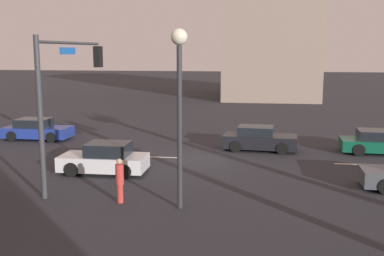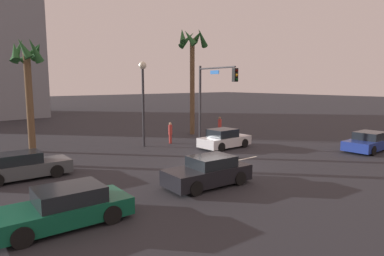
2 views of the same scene
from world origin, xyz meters
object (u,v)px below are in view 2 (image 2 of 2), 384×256
object	(u,v)px
car_3	(224,139)
car_5	(23,167)
car_4	(368,142)
streetlamp	(143,88)
car_2	(208,172)
palm_tree_1	(192,56)
car_1	(64,208)
palm_tree_2	(28,69)
traffic_signal	(211,90)
pedestrian_1	(170,132)
pedestrian_0	(220,126)

from	to	relation	value
car_3	car_5	world-z (taller)	car_3
car_4	streetlamp	world-z (taller)	streetlamp
car_2	palm_tree_1	distance (m)	16.87
car_4	car_5	bearing A→B (deg)	159.38
car_1	streetlamp	xyz separation A→B (m)	(9.26, 10.37, 3.77)
car_5	car_1	bearing A→B (deg)	-91.87
palm_tree_2	car_4	bearing A→B (deg)	-38.24
car_5	streetlamp	world-z (taller)	streetlamp
car_4	palm_tree_2	bearing A→B (deg)	141.76
car_2	traffic_signal	distance (m)	11.81
car_5	car_2	bearing A→B (deg)	-45.87
car_1	car_2	size ratio (longest dim) A/B	1.07
car_4	streetlamp	distance (m)	16.38
car_5	pedestrian_1	bearing A→B (deg)	16.54
car_3	car_4	world-z (taller)	car_3
car_2	palm_tree_2	distance (m)	14.88
palm_tree_1	streetlamp	bearing A→B (deg)	-159.48
car_3	pedestrian_1	world-z (taller)	pedestrian_1
car_3	car_5	size ratio (longest dim) A/B	0.92
car_5	car_3	bearing A→B (deg)	-2.52
traffic_signal	car_4	bearing A→B (deg)	-56.04
car_2	pedestrian_1	world-z (taller)	pedestrian_1
car_1	streetlamp	size ratio (longest dim) A/B	0.72
car_3	pedestrian_0	world-z (taller)	pedestrian_0
car_5	pedestrian_1	size ratio (longest dim) A/B	2.60
traffic_signal	pedestrian_1	size ratio (longest dim) A/B	3.67
car_1	car_4	distance (m)	20.60
palm_tree_2	pedestrian_0	bearing A→B (deg)	-13.62
car_2	car_3	size ratio (longest dim) A/B	1.05
car_4	car_5	distance (m)	21.75
car_5	pedestrian_1	xyz separation A→B (m)	(11.30, 3.36, 0.27)
car_2	pedestrian_1	bearing A→B (deg)	63.76
pedestrian_1	palm_tree_2	xyz separation A→B (m)	(-9.21, 3.37, 4.77)
streetlamp	pedestrian_0	distance (m)	8.22
car_2	traffic_signal	bearing A→B (deg)	47.12
streetlamp	palm_tree_2	xyz separation A→B (m)	(-6.94, 3.18, 1.29)
pedestrian_1	car_3	bearing A→B (deg)	-63.20
pedestrian_0	palm_tree_1	world-z (taller)	palm_tree_1
traffic_signal	palm_tree_2	size ratio (longest dim) A/B	0.78
car_5	traffic_signal	world-z (taller)	traffic_signal
traffic_signal	streetlamp	bearing A→B (deg)	159.52
car_1	traffic_signal	world-z (taller)	traffic_signal
car_3	car_5	distance (m)	13.31
car_4	traffic_signal	bearing A→B (deg)	123.96
car_4	pedestrian_0	distance (m)	11.57
palm_tree_2	car_3	bearing A→B (deg)	-33.15
car_3	pedestrian_1	xyz separation A→B (m)	(-1.99, 3.94, 0.24)
car_2	pedestrian_0	world-z (taller)	pedestrian_0
traffic_signal	pedestrian_0	xyz separation A→B (m)	(2.43, 1.57, -3.18)
pedestrian_1	palm_tree_1	xyz separation A→B (m)	(4.29, 2.65, 6.18)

